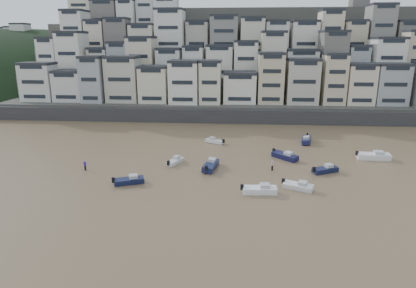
# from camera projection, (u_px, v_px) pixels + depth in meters

# --- Properties ---
(ground) EXTENTS (400.00, 400.00, 0.00)m
(ground) POSITION_uv_depth(u_px,v_px,m) (120.00, 270.00, 34.88)
(ground) COLOR olive
(ground) RESTS_ON ground
(harbor_wall) EXTENTS (140.00, 3.00, 3.50)m
(harbor_wall) POSITION_uv_depth(u_px,v_px,m) (234.00, 116.00, 96.01)
(harbor_wall) COLOR #38383A
(harbor_wall) RESTS_ON ground
(hillside) EXTENTS (141.04, 66.00, 50.00)m
(hillside) POSITION_uv_depth(u_px,v_px,m) (249.00, 62.00, 130.81)
(hillside) COLOR #4C4C47
(hillside) RESTS_ON ground
(headland) EXTENTS (216.00, 135.00, 53.33)m
(headland) POSITION_uv_depth(u_px,v_px,m) (8.00, 86.00, 171.39)
(headland) COLOR black
(headland) RESTS_ON ground
(boat_a) EXTENTS (5.34, 2.03, 1.43)m
(boat_a) POSITION_uv_depth(u_px,v_px,m) (260.00, 189.00, 52.00)
(boat_a) COLOR white
(boat_a) RESTS_ON ground
(boat_b) EXTENTS (4.87, 3.37, 1.27)m
(boat_b) POSITION_uv_depth(u_px,v_px,m) (298.00, 185.00, 53.34)
(boat_b) COLOR silver
(boat_b) RESTS_ON ground
(boat_c) EXTENTS (2.96, 6.13, 1.60)m
(boat_c) POSITION_uv_depth(u_px,v_px,m) (211.00, 164.00, 61.90)
(boat_c) COLOR #151D44
(boat_c) RESTS_ON ground
(boat_d) EXTENTS (5.06, 3.58, 1.32)m
(boat_d) POSITION_uv_depth(u_px,v_px,m) (325.00, 169.00, 60.22)
(boat_d) COLOR #121839
(boat_d) RESTS_ON ground
(boat_e) EXTENTS (5.19, 5.26, 1.52)m
(boat_e) POSITION_uv_depth(u_px,v_px,m) (285.00, 155.00, 66.99)
(boat_e) COLOR #13143B
(boat_e) RESTS_ON ground
(boat_f) EXTENTS (3.02, 4.56, 1.19)m
(boat_f) POSITION_uv_depth(u_px,v_px,m) (175.00, 160.00, 64.49)
(boat_f) COLOR silver
(boat_f) RESTS_ON ground
(boat_g) EXTENTS (6.29, 2.21, 1.70)m
(boat_g) POSITION_uv_depth(u_px,v_px,m) (374.00, 155.00, 66.74)
(boat_g) COLOR white
(boat_g) RESTS_ON ground
(boat_h) EXTENTS (4.53, 3.28, 1.19)m
(boat_h) POSITION_uv_depth(u_px,v_px,m) (215.00, 140.00, 77.30)
(boat_h) COLOR silver
(boat_h) RESTS_ON ground
(boat_i) EXTENTS (3.15, 6.00, 1.56)m
(boat_i) POSITION_uv_depth(u_px,v_px,m) (306.00, 139.00, 77.61)
(boat_i) COLOR #161946
(boat_i) RESTS_ON ground
(boat_j) EXTENTS (5.07, 3.28, 1.32)m
(boat_j) POSITION_uv_depth(u_px,v_px,m) (129.00, 180.00, 55.47)
(boat_j) COLOR #131B3D
(boat_j) RESTS_ON ground
(person_blue) EXTENTS (0.44, 0.44, 1.74)m
(person_blue) POSITION_uv_depth(u_px,v_px,m) (85.00, 165.00, 61.27)
(person_blue) COLOR #3919BC
(person_blue) RESTS_ON ground
(person_pink) EXTENTS (0.44, 0.44, 1.74)m
(person_pink) POSITION_uv_depth(u_px,v_px,m) (272.00, 165.00, 61.21)
(person_pink) COLOR #C38998
(person_pink) RESTS_ON ground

